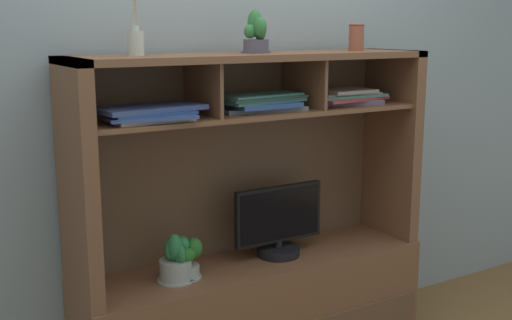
% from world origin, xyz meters
% --- Properties ---
extents(back_wall, '(6.00, 0.02, 2.80)m').
position_xyz_m(back_wall, '(0.00, 0.25, 1.40)').
color(back_wall, gray).
rests_on(back_wall, ground).
extents(media_console, '(1.69, 0.46, 1.49)m').
position_xyz_m(media_console, '(0.00, 0.01, 0.45)').
color(media_console, brown).
rests_on(media_console, ground).
extents(tv_monitor, '(0.47, 0.20, 0.34)m').
position_xyz_m(tv_monitor, '(0.13, 0.00, 0.68)').
color(tv_monitor, black).
rests_on(tv_monitor, media_console).
extents(potted_orchid, '(0.13, 0.13, 0.18)m').
position_xyz_m(potted_orchid, '(-0.37, -0.04, 0.61)').
color(potted_orchid, '#919D90').
rests_on(potted_orchid, media_console).
extents(potted_fern, '(0.16, 0.16, 0.22)m').
position_xyz_m(potted_fern, '(-0.42, -0.03, 0.62)').
color(potted_fern, '#949A90').
rests_on(potted_fern, media_console).
extents(magazine_stack_left, '(0.44, 0.31, 0.06)m').
position_xyz_m(magazine_stack_left, '(-0.53, -0.05, 1.26)').
color(magazine_stack_left, beige).
rests_on(magazine_stack_left, media_console).
extents(magazine_stack_centre, '(0.43, 0.26, 0.08)m').
position_xyz_m(magazine_stack_centre, '(0.01, -0.02, 1.27)').
color(magazine_stack_centre, slate).
rests_on(magazine_stack_centre, media_console).
extents(magazine_stack_right, '(0.44, 0.29, 0.07)m').
position_xyz_m(magazine_stack_right, '(0.49, -0.00, 1.27)').
color(magazine_stack_right, slate).
rests_on(magazine_stack_right, media_console).
extents(diffuser_bottle, '(0.06, 0.06, 0.27)m').
position_xyz_m(diffuser_bottle, '(-0.55, 0.01, 1.54)').
color(diffuser_bottle, '#B2B9A9').
rests_on(diffuser_bottle, media_console).
extents(potted_succulent, '(0.13, 0.13, 0.19)m').
position_xyz_m(potted_succulent, '(-0.00, -0.01, 1.56)').
color(potted_succulent, '#4B4454').
rests_on(potted_succulent, media_console).
extents(ceramic_vase, '(0.08, 0.08, 0.13)m').
position_xyz_m(ceramic_vase, '(0.55, -0.02, 1.55)').
color(ceramic_vase, brown).
rests_on(ceramic_vase, media_console).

